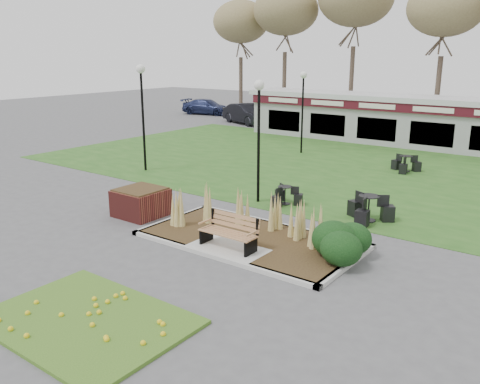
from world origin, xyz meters
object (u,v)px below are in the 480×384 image
Objects in this scene: bistro_set_c at (405,166)px; lamp_post_far_left at (303,94)px; food_pavilion at (440,123)px; car_blue at (207,107)px; brick_planter at (141,202)px; lamp_post_near_left at (259,114)px; lamp_post_mid_left at (142,94)px; car_black at (247,114)px; park_bench at (230,231)px; car_silver at (274,108)px; bistro_set_a at (285,198)px; bistro_set_b at (368,212)px.

lamp_post_far_left is at bearing 169.88° from bistro_set_c.
car_blue is (-21.43, 4.69, -0.81)m from food_pavilion.
brick_planter is 0.34× the size of lamp_post_near_left.
lamp_post_mid_left is (-9.34, -14.13, 2.07)m from food_pavilion.
food_pavilion is 5.22× the size of car_black.
park_bench is 0.36× the size of car_black.
car_silver is 5.34m from car_black.
brick_planter is at bearing -112.79° from bistro_set_c.
lamp_post_mid_left is 22.56m from car_blue.
food_pavilion is 19.64× the size of bistro_set_a.
lamp_post_far_left is 0.93× the size of car_black.
bistro_set_a is (-1.14, -14.96, -1.23)m from food_pavilion.
brick_planter is at bearing -84.66° from lamp_post_far_left.
car_silver is at bearing 139.31° from bistro_set_c.
lamp_post_far_left is 3.51× the size of bistro_set_a.
car_silver is at bearing -78.37° from car_blue.
car_silver is (-15.91, 7.04, -0.74)m from food_pavilion.
lamp_post_mid_left is at bearing -158.69° from car_blue.
bistro_set_c is 0.29× the size of car_black.
lamp_post_mid_left is (-7.22, 1.13, 0.30)m from lamp_post_near_left.
car_silver is (-14.76, 22.00, 0.49)m from bistro_set_a.
brick_planter is 1.09× the size of bistro_set_c.
bistro_set_a is 21.73m from car_black.
food_pavilion is at bearing 82.09° from lamp_post_near_left.
car_blue is at bearing 135.90° from bistro_set_a.
park_bench is 1.24× the size of bistro_set_c.
bistro_set_c is at bearing 35.25° from lamp_post_mid_left.
park_bench is 12.60m from bistro_set_c.
lamp_post_near_left is at bearing -69.31° from lamp_post_far_left.
bistro_set_b is 23.89m from car_black.
car_blue is (-19.30, 19.96, -2.58)m from lamp_post_near_left.
food_pavilion is at bearing 47.06° from lamp_post_far_left.
car_silver is at bearing 30.90° from car_black.
lamp_post_far_left reaches higher than bistro_set_b.
brick_planter is (-4.40, 0.75, -0.11)m from park_bench.
food_pavilion is 5.06× the size of lamp_post_mid_left.
lamp_post_near_left is 5.12m from bistro_set_b.
brick_planter reaches higher than bistro_set_c.
car_blue is (-17.03, 23.65, 0.19)m from brick_planter.
bistro_set_a is (0.98, 0.31, -3.00)m from lamp_post_near_left.
brick_planter is 0.06× the size of food_pavilion.
bistro_set_c is 24.98m from car_blue.
park_bench is at bearing -76.47° from bistro_set_a.
food_pavilion is at bearing -75.93° from car_black.
bistro_set_c is at bearing -98.97° from car_black.
bistro_set_b is at bearing -79.23° from bistro_set_c.
bistro_set_a is at bearing -169.71° from car_silver.
car_silver is at bearing 156.14° from food_pavilion.
car_blue is (-22.00, 11.82, 0.40)m from bistro_set_c.
food_pavilion is at bearing 90.00° from park_bench.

